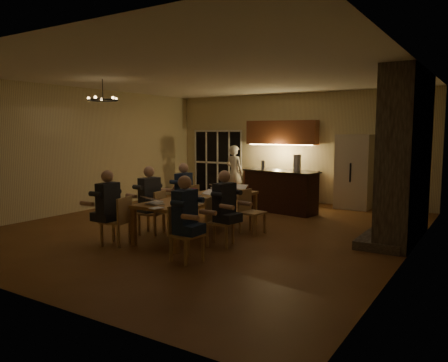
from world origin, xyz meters
TOP-DOWN VIEW (x-y plane):
  - floor at (0.00, 0.00)m, footprint 9.00×9.00m
  - back_wall at (0.00, 4.52)m, footprint 8.00×0.04m
  - left_wall at (-4.02, 0.00)m, footprint 0.04×9.00m
  - right_wall at (4.02, 0.00)m, footprint 0.04×9.00m
  - ceiling at (0.00, 0.00)m, footprint 8.00×9.00m
  - french_doors at (-2.70, 4.47)m, footprint 1.86×0.08m
  - fireplace at (3.70, 1.20)m, footprint 0.58×2.50m
  - kitchenette at (-0.30, 4.20)m, footprint 2.24×0.68m
  - refrigerator at (1.90, 4.15)m, footprint 0.90×0.68m
  - dining_table at (0.15, -0.53)m, footprint 1.10×2.93m
  - bar_island at (0.48, 2.57)m, footprint 2.07×0.98m
  - chair_left_near at (-0.68, -2.06)m, footprint 0.52×0.52m
  - chair_left_mid at (-0.69, -1.07)m, footprint 0.52×0.52m
  - chair_left_far at (-0.73, 0.12)m, footprint 0.56×0.56m
  - chair_right_near at (1.06, -2.20)m, footprint 0.52×0.52m
  - chair_right_mid at (0.98, -1.09)m, footprint 0.53×0.53m
  - chair_right_far at (1.01, 0.07)m, footprint 0.49×0.49m
  - person_left_near at (-0.76, -2.15)m, footprint 0.63×0.63m
  - person_right_near at (1.01, -2.18)m, footprint 0.60×0.60m
  - person_left_mid at (-0.73, -1.07)m, footprint 0.68×0.68m
  - person_right_mid at (1.04, -1.05)m, footprint 0.70×0.70m
  - person_left_far at (-0.73, 0.05)m, footprint 0.65×0.65m
  - standing_person at (-1.68, 3.85)m, footprint 0.66×0.49m
  - chandelier at (-2.15, -0.94)m, footprint 0.64×0.64m
  - laptop_a at (-0.08, -1.66)m, footprint 0.37×0.34m
  - laptop_b at (0.45, -1.42)m, footprint 0.42×0.41m
  - laptop_c at (-0.13, -0.42)m, footprint 0.38×0.35m
  - laptop_d at (0.36, -0.62)m, footprint 0.37×0.34m
  - laptop_e at (-0.06, 0.53)m, footprint 0.38×0.35m
  - laptop_f at (0.45, 0.45)m, footprint 0.36×0.32m
  - mug_front at (0.09, -0.98)m, footprint 0.07×0.07m
  - mug_mid at (0.23, -0.01)m, footprint 0.08×0.08m
  - mug_back at (-0.14, 0.32)m, footprint 0.08×0.08m
  - redcup_near at (0.54, -1.85)m, footprint 0.08×0.08m
  - redcup_mid at (-0.26, -0.18)m, footprint 0.09×0.09m
  - can_silver at (0.15, -1.31)m, footprint 0.07×0.07m
  - can_cola at (-0.02, 0.84)m, footprint 0.06×0.06m
  - can_right at (0.50, -0.21)m, footprint 0.06×0.06m
  - plate_near at (0.52, -1.16)m, footprint 0.25×0.25m
  - plate_left at (-0.19, -1.48)m, footprint 0.25×0.25m
  - plate_far at (0.52, 0.27)m, footprint 0.23×0.23m
  - notepad at (0.25, -1.99)m, footprint 0.20×0.25m
  - bar_bottle at (-0.05, 2.58)m, footprint 0.09×0.09m
  - bar_blender at (0.93, 2.53)m, footprint 0.17×0.17m

SIDE VIEW (x-z plane):
  - floor at x=0.00m, z-range 0.00..0.00m
  - dining_table at x=0.15m, z-range 0.00..0.75m
  - chair_left_near at x=-0.68m, z-range 0.00..0.89m
  - chair_left_mid at x=-0.69m, z-range 0.00..0.89m
  - chair_left_far at x=-0.73m, z-range 0.00..0.89m
  - chair_right_near at x=1.06m, z-range 0.00..0.89m
  - chair_right_mid at x=0.98m, z-range 0.00..0.89m
  - chair_right_far at x=1.01m, z-range 0.00..0.89m
  - bar_island at x=0.48m, z-range 0.00..1.08m
  - person_left_near at x=-0.76m, z-range 0.00..1.38m
  - person_right_near at x=1.01m, z-range 0.00..1.38m
  - person_left_mid at x=-0.73m, z-range 0.00..1.38m
  - person_right_mid at x=1.04m, z-range 0.00..1.38m
  - person_left_far at x=-0.73m, z-range 0.00..1.38m
  - notepad at x=0.25m, z-range 0.75..0.76m
  - plate_near at x=0.52m, z-range 0.75..0.77m
  - plate_left at x=-0.19m, z-range 0.75..0.77m
  - plate_far at x=0.52m, z-range 0.75..0.77m
  - mug_front at x=0.09m, z-range 0.75..0.85m
  - mug_mid at x=0.23m, z-range 0.75..0.85m
  - mug_back at x=-0.14m, z-range 0.75..0.85m
  - redcup_near at x=0.54m, z-range 0.75..0.87m
  - redcup_mid at x=-0.26m, z-range 0.75..0.87m
  - can_silver at x=0.15m, z-range 0.75..0.87m
  - can_cola at x=-0.02m, z-range 0.75..0.87m
  - can_right at x=0.50m, z-range 0.75..0.87m
  - standing_person at x=-1.68m, z-range 0.00..1.66m
  - laptop_a at x=-0.08m, z-range 0.75..0.98m
  - laptop_b at x=0.45m, z-range 0.75..0.98m
  - laptop_c at x=-0.13m, z-range 0.75..0.98m
  - laptop_d at x=0.36m, z-range 0.75..0.98m
  - laptop_e at x=-0.06m, z-range 0.75..0.98m
  - laptop_f at x=0.45m, z-range 0.75..0.98m
  - refrigerator at x=1.90m, z-range 0.00..2.00m
  - french_doors at x=-2.70m, z-range 0.00..2.10m
  - kitchenette at x=-0.30m, z-range 0.00..2.40m
  - bar_bottle at x=-0.05m, z-range 1.08..1.32m
  - bar_blender at x=0.93m, z-range 1.08..1.50m
  - back_wall at x=0.00m, z-range 0.00..3.20m
  - left_wall at x=-4.02m, z-range 0.00..3.20m
  - right_wall at x=4.02m, z-range 0.00..3.20m
  - fireplace at x=3.70m, z-range 0.00..3.20m
  - chandelier at x=-2.15m, z-range 2.73..2.77m
  - ceiling at x=0.00m, z-range 3.20..3.24m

